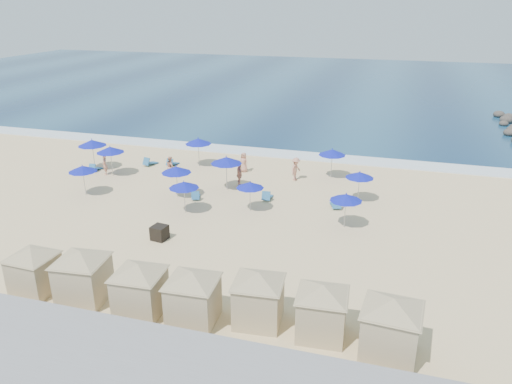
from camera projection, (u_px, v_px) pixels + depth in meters
The scene contains 34 objects.
ground at pixel (185, 218), 31.95m from camera, with size 160.00×160.00×0.00m, color beige.
ocean at pixel (325, 85), 81.08m from camera, with size 160.00×80.00×0.06m, color #0E2C4D.
surf_line at pixel (254, 152), 45.78m from camera, with size 160.00×2.50×0.08m, color white.
seawall at pixel (42, 338), 19.65m from camera, with size 160.00×6.10×1.22m.
trash_bin at pixel (160, 233), 29.02m from camera, with size 0.84×0.84×0.84m, color black.
cabana_0 at pixel (33, 264), 23.46m from camera, with size 4.07×4.07×2.55m.
cabana_1 at pixel (82, 269), 22.77m from camera, with size 4.45×4.45×2.80m.
cabana_2 at pixel (139, 282), 21.85m from camera, with size 4.28×4.28×2.69m.
cabana_3 at pixel (193, 290), 21.22m from camera, with size 4.31×4.31×2.71m.
cabana_4 at pixel (258, 291), 21.19m from camera, with size 4.26×4.26×2.68m.
cabana_5 at pixel (322, 304), 20.34m from camera, with size 4.21×4.21×2.64m.
cabana_6 at pixel (392, 320), 19.11m from camera, with size 4.54×4.54×2.86m.
umbrella_0 at pixel (92, 143), 40.35m from camera, with size 2.29×2.29×2.60m.
umbrella_1 at pixel (110, 150), 38.95m from camera, with size 2.17×2.17×2.46m.
umbrella_2 at pixel (83, 169), 35.06m from camera, with size 2.00×2.00×2.28m.
umbrella_3 at pixel (198, 141), 41.19m from camera, with size 2.18×2.18×2.48m.
umbrella_4 at pixel (176, 170), 34.58m from camera, with size 2.10×2.10×2.39m.
umbrella_5 at pixel (184, 185), 32.11m from camera, with size 1.97×1.97×2.24m.
umbrella_6 at pixel (226, 160), 35.97m from camera, with size 2.29×2.29×2.60m.
umbrella_7 at pixel (250, 185), 32.46m from camera, with size 1.84×1.84×2.09m.
umbrella_8 at pixel (332, 152), 38.45m from camera, with size 2.11×2.11×2.41m.
umbrella_9 at pixel (360, 175), 34.00m from camera, with size 1.95×1.95×2.21m.
umbrella_10 at pixel (346, 197), 30.03m from camera, with size 1.99×1.99×2.26m.
beach_chair_0 at pixel (95, 168), 40.67m from camera, with size 0.58×1.28×0.70m.
beach_chair_1 at pixel (149, 162), 42.04m from camera, with size 0.96×1.51×0.77m.
beach_chair_2 at pixel (172, 163), 41.94m from camera, with size 0.74×1.37×0.72m.
beach_chair_3 at pixel (196, 196), 34.94m from camera, with size 0.95×1.36×0.68m.
beach_chair_4 at pixel (267, 196), 34.84m from camera, with size 0.66×1.36×0.73m.
beach_chair_5 at pixel (336, 204), 33.47m from camera, with size 0.96×1.48×0.75m.
beachgoer_0 at pixel (105, 165), 39.61m from camera, with size 0.61×0.40×1.67m, color tan.
beachgoer_1 at pixel (171, 166), 39.28m from camera, with size 0.78×0.61×1.61m, color tan.
beachgoer_2 at pixel (240, 175), 37.06m from camera, with size 1.07×0.45×1.83m, color tan.
beachgoer_3 at pixel (296, 169), 38.36m from camera, with size 1.17×0.67×1.81m, color tan.
beachgoer_4 at pixel (244, 162), 40.27m from camera, with size 0.79×0.51×1.61m, color tan.
Camera 1 is at (12.73, -26.65, 13.12)m, focal length 35.00 mm.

